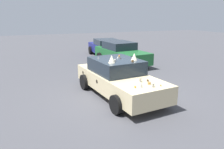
% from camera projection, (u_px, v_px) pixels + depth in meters
% --- Properties ---
extents(ground_plane, '(60.00, 60.00, 0.00)m').
position_uv_depth(ground_plane, '(119.00, 96.00, 8.73)').
color(ground_plane, '#47474C').
extents(art_car_decorated, '(4.67, 2.37, 1.71)m').
position_uv_depth(art_car_decorated, '(118.00, 78.00, 8.59)').
color(art_car_decorated, beige).
rests_on(art_car_decorated, ground).
extents(parked_sedan_far_left, '(4.28, 2.12, 1.32)m').
position_uv_depth(parked_sedan_far_left, '(106.00, 48.00, 16.81)').
color(parked_sedan_far_left, navy).
rests_on(parked_sedan_far_left, ground).
extents(parked_sedan_near_left, '(4.56, 2.32, 1.43)m').
position_uv_depth(parked_sedan_near_left, '(121.00, 53.00, 14.08)').
color(parked_sedan_near_left, '#1E602D').
rests_on(parked_sedan_near_left, ground).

